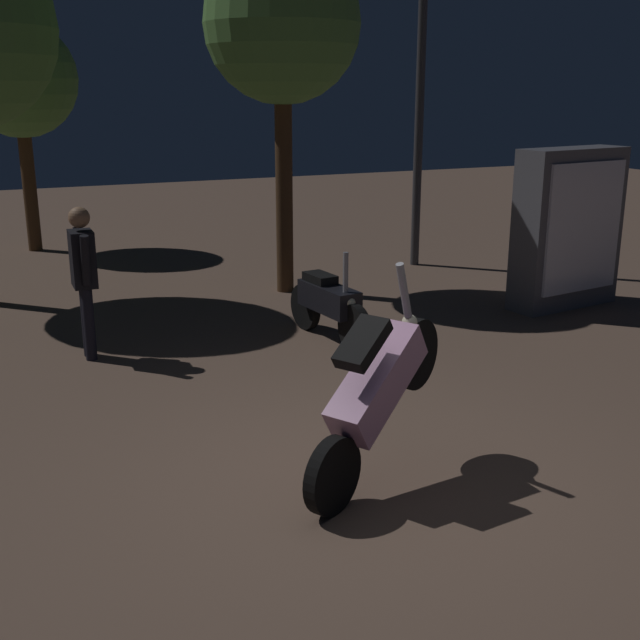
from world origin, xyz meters
TOP-DOWN VIEW (x-y plane):
  - ground_plane at (0.00, 0.00)m, footprint 40.00×40.00m
  - motorcycle_pink_foreground at (0.08, -0.05)m, footprint 1.49×0.91m
  - motorcycle_black_parked_left at (1.24, 3.25)m, footprint 0.41×1.66m
  - person_rider_beside at (-1.40, 3.77)m, footprint 0.25×0.66m
  - streetlamp_near at (4.30, 6.45)m, footprint 0.36×0.36m
  - tree_center_bg at (-1.36, 10.34)m, footprint 2.00×2.00m
  - tree_right_bg at (1.66, 5.67)m, footprint 2.11×2.11m
  - kiosk_billboard at (4.78, 3.36)m, footprint 1.65×0.73m

SIDE VIEW (x-z plane):
  - ground_plane at x=0.00m, z-range 0.00..0.00m
  - motorcycle_black_parked_left at x=1.24m, z-range -0.12..0.99m
  - motorcycle_pink_foreground at x=0.08m, z-range -0.07..1.56m
  - person_rider_beside at x=-1.40m, z-range 0.16..1.81m
  - kiosk_billboard at x=4.78m, z-range 0.00..2.10m
  - tree_center_bg at x=-1.36m, z-range 0.97..4.96m
  - streetlamp_near at x=4.30m, z-range 0.69..6.03m
  - tree_right_bg at x=1.66m, z-range 1.27..5.98m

